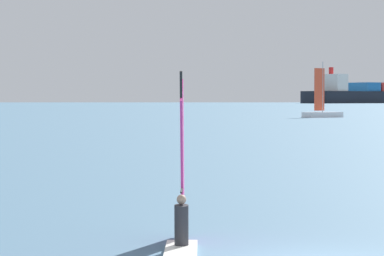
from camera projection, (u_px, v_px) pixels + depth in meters
name	position (u px, v px, depth m)	size (l,w,h in m)	color
windsurfer	(182.00, 204.00, 20.41)	(2.37, 3.42, 4.18)	white
cargo_ship	(383.00, 94.00, 806.42)	(88.08, 178.50, 30.96)	black
small_sailboat	(322.00, 113.00, 168.23)	(5.90, 8.33, 10.52)	white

